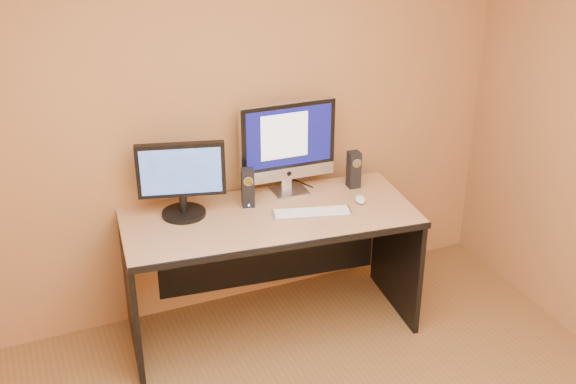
% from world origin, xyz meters
% --- Properties ---
extents(walls, '(4.00, 4.00, 2.60)m').
position_xyz_m(walls, '(0.00, 0.00, 1.30)').
color(walls, '#94623B').
rests_on(walls, ground).
extents(desk, '(1.81, 0.94, 0.81)m').
position_xyz_m(desk, '(0.25, 1.58, 0.40)').
color(desk, tan).
rests_on(desk, ground).
extents(imac, '(0.63, 0.25, 0.60)m').
position_xyz_m(imac, '(0.49, 1.82, 1.11)').
color(imac, '#B7B7BB').
rests_on(imac, desk).
extents(second_monitor, '(0.57, 0.39, 0.46)m').
position_xyz_m(second_monitor, '(-0.22, 1.77, 1.04)').
color(second_monitor, black).
rests_on(second_monitor, desk).
extents(speaker_left, '(0.09, 0.09, 0.24)m').
position_xyz_m(speaker_left, '(0.18, 1.74, 0.93)').
color(speaker_left, black).
rests_on(speaker_left, desk).
extents(speaker_right, '(0.08, 0.08, 0.24)m').
position_xyz_m(speaker_right, '(0.90, 1.73, 0.93)').
color(speaker_right, black).
rests_on(speaker_right, desk).
extents(keyboard, '(0.49, 0.25, 0.02)m').
position_xyz_m(keyboard, '(0.49, 1.49, 0.82)').
color(keyboard, silver).
rests_on(keyboard, desk).
extents(mouse, '(0.09, 0.13, 0.04)m').
position_xyz_m(mouse, '(0.83, 1.52, 0.83)').
color(mouse, silver).
rests_on(mouse, desk).
extents(cable_a, '(0.10, 0.23, 0.01)m').
position_xyz_m(cable_a, '(0.60, 1.92, 0.81)').
color(cable_a, black).
rests_on(cable_a, desk).
extents(cable_b, '(0.11, 0.17, 0.01)m').
position_xyz_m(cable_b, '(0.51, 1.91, 0.81)').
color(cable_b, black).
rests_on(cable_b, desk).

